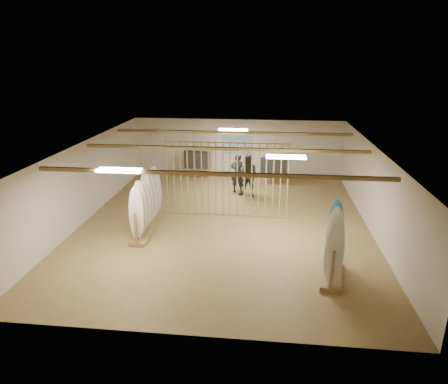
# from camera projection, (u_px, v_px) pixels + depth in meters

# --- Properties ---
(floor) EXTENTS (12.00, 12.00, 0.00)m
(floor) POSITION_uv_depth(u_px,v_px,m) (224.00, 224.00, 14.12)
(floor) COLOR #9B804B
(floor) RESTS_ON ground
(ceiling) EXTENTS (12.00, 12.00, 0.00)m
(ceiling) POSITION_uv_depth(u_px,v_px,m) (224.00, 146.00, 13.22)
(ceiling) COLOR gray
(ceiling) RESTS_ON ground
(wall_back) EXTENTS (12.00, 0.00, 12.00)m
(wall_back) POSITION_uv_depth(u_px,v_px,m) (237.00, 148.00, 19.32)
(wall_back) COLOR silver
(wall_back) RESTS_ON ground
(wall_front) EXTENTS (12.00, 0.00, 12.00)m
(wall_front) POSITION_uv_depth(u_px,v_px,m) (192.00, 278.00, 8.03)
(wall_front) COLOR silver
(wall_front) RESTS_ON ground
(wall_left) EXTENTS (0.00, 12.00, 12.00)m
(wall_left) POSITION_uv_depth(u_px,v_px,m) (84.00, 182.00, 14.19)
(wall_left) COLOR silver
(wall_left) RESTS_ON ground
(wall_right) EXTENTS (0.00, 12.00, 12.00)m
(wall_right) POSITION_uv_depth(u_px,v_px,m) (374.00, 192.00, 13.16)
(wall_right) COLOR silver
(wall_right) RESTS_ON ground
(ceiling_slats) EXTENTS (9.50, 6.12, 0.10)m
(ceiling_slats) POSITION_uv_depth(u_px,v_px,m) (224.00, 149.00, 13.25)
(ceiling_slats) COLOR #9A7D46
(ceiling_slats) RESTS_ON ground
(light_panels) EXTENTS (1.20, 0.35, 0.06)m
(light_panels) POSITION_uv_depth(u_px,v_px,m) (224.00, 148.00, 13.24)
(light_panels) COLOR white
(light_panels) RESTS_ON ground
(bamboo_partition) EXTENTS (4.45, 0.05, 2.78)m
(bamboo_partition) POSITION_uv_depth(u_px,v_px,m) (226.00, 180.00, 14.43)
(bamboo_partition) COLOR tan
(bamboo_partition) RESTS_ON ground
(poster) EXTENTS (1.40, 0.03, 0.90)m
(poster) POSITION_uv_depth(u_px,v_px,m) (237.00, 144.00, 19.24)
(poster) COLOR teal
(poster) RESTS_ON ground
(rack_left) EXTENTS (0.60, 2.76, 1.92)m
(rack_left) POSITION_uv_depth(u_px,v_px,m) (147.00, 212.00, 13.47)
(rack_left) COLOR #9A7D46
(rack_left) RESTS_ON floor
(rack_right) EXTENTS (0.80, 1.73, 1.94)m
(rack_right) POSITION_uv_depth(u_px,v_px,m) (333.00, 255.00, 10.51)
(rack_right) COLOR #9A7D46
(rack_right) RESTS_ON floor
(clothing_rack_a) EXTENTS (1.32, 0.45, 1.42)m
(clothing_rack_a) POSITION_uv_depth(u_px,v_px,m) (197.00, 160.00, 19.10)
(clothing_rack_a) COLOR silver
(clothing_rack_a) RESTS_ON floor
(clothing_rack_b) EXTENTS (1.25, 0.43, 1.34)m
(clothing_rack_b) POSITION_uv_depth(u_px,v_px,m) (274.00, 167.00, 18.14)
(clothing_rack_b) COLOR silver
(clothing_rack_b) RESTS_ON floor
(shopper_a) EXTENTS (0.83, 0.67, 1.99)m
(shopper_a) POSITION_uv_depth(u_px,v_px,m) (238.00, 170.00, 17.11)
(shopper_a) COLOR #28272F
(shopper_a) RESTS_ON floor
(shopper_b) EXTENTS (1.18, 1.04, 2.06)m
(shopper_b) POSITION_uv_depth(u_px,v_px,m) (249.00, 173.00, 16.56)
(shopper_b) COLOR #302D25
(shopper_b) RESTS_ON floor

